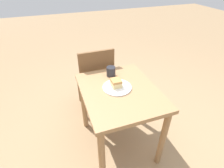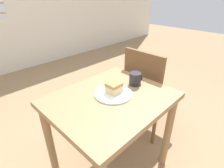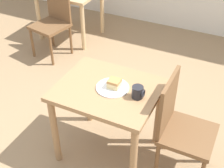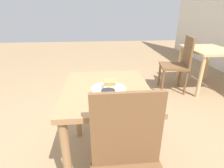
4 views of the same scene
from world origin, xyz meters
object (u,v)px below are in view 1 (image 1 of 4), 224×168
dining_table_near (119,101)px  coffee_mug (111,71)px  plate (117,87)px  chair_near_window (95,79)px  cake_slice (116,83)px

dining_table_near → coffee_mug: size_ratio=8.35×
dining_table_near → plate: (0.04, 0.01, 0.14)m
chair_near_window → coffee_mug: size_ratio=9.39×
dining_table_near → cake_slice: size_ratio=8.48×
plate → chair_near_window: bearing=6.9°
dining_table_near → plate: plate is taller
dining_table_near → chair_near_window: bearing=7.6°
plate → coffee_mug: (0.23, -0.02, 0.04)m
plate → coffee_mug: 0.24m
dining_table_near → plate: 0.15m
chair_near_window → plate: size_ratio=3.45×
coffee_mug → chair_near_window: bearing=14.2°
dining_table_near → cake_slice: bearing=19.7°
cake_slice → coffee_mug: (0.22, -0.02, 0.00)m
plate → cake_slice: (0.01, 0.01, 0.04)m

